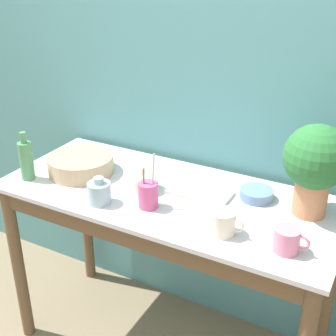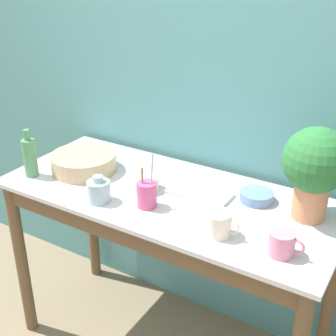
# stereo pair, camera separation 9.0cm
# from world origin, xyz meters

# --- Properties ---
(wall_back) EXTENTS (6.00, 0.05, 2.40)m
(wall_back) POSITION_xyz_m (0.00, 0.70, 1.20)
(wall_back) COLOR teal
(wall_back) RESTS_ON ground_plane
(counter_table) EXTENTS (1.48, 0.64, 0.89)m
(counter_table) POSITION_xyz_m (0.00, 0.29, 0.71)
(counter_table) COLOR brown
(counter_table) RESTS_ON ground_plane
(potted_plant) EXTENTS (0.25, 0.25, 0.37)m
(potted_plant) POSITION_xyz_m (0.57, 0.44, 1.11)
(potted_plant) COLOR tan
(potted_plant) RESTS_ON counter_table
(bowl_wash_large) EXTENTS (0.31, 0.31, 0.08)m
(bowl_wash_large) POSITION_xyz_m (-0.46, 0.31, 0.93)
(bowl_wash_large) COLOR tan
(bowl_wash_large) RESTS_ON counter_table
(bottle_tall) EXTENTS (0.06, 0.06, 0.23)m
(bottle_tall) POSITION_xyz_m (-0.63, 0.14, 0.99)
(bottle_tall) COLOR #4C8C59
(bottle_tall) RESTS_ON counter_table
(bottle_short) EXTENTS (0.10, 0.10, 0.12)m
(bottle_short) POSITION_xyz_m (-0.21, 0.11, 0.94)
(bottle_short) COLOR #93B2BC
(bottle_short) RESTS_ON counter_table
(mug_pink) EXTENTS (0.13, 0.09, 0.09)m
(mug_pink) POSITION_xyz_m (0.56, 0.15, 0.94)
(mug_pink) COLOR pink
(mug_pink) RESTS_ON counter_table
(mug_cream) EXTENTS (0.13, 0.10, 0.09)m
(mug_cream) POSITION_xyz_m (0.32, 0.14, 0.94)
(mug_cream) COLOR beige
(mug_cream) RESTS_ON counter_table
(bowl_small_blue) EXTENTS (0.14, 0.14, 0.04)m
(bowl_small_blue) POSITION_xyz_m (0.35, 0.45, 0.91)
(bowl_small_blue) COLOR #6684B2
(bowl_small_blue) RESTS_ON counter_table
(bowl_small_cream) EXTENTS (0.12, 0.12, 0.06)m
(bowl_small_cream) POSITION_xyz_m (-0.10, 0.30, 0.92)
(bowl_small_cream) COLOR beige
(bowl_small_cream) RESTS_ON counter_table
(utensil_cup) EXTENTS (0.08, 0.08, 0.23)m
(utensil_cup) POSITION_xyz_m (-0.02, 0.18, 0.95)
(utensil_cup) COLOR #CC4C7F
(utensil_cup) RESTS_ON counter_table
(tray_board) EXTENTS (0.27, 0.14, 0.02)m
(tray_board) POSITION_xyz_m (0.13, 0.38, 0.90)
(tray_board) COLOR beige
(tray_board) RESTS_ON counter_table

